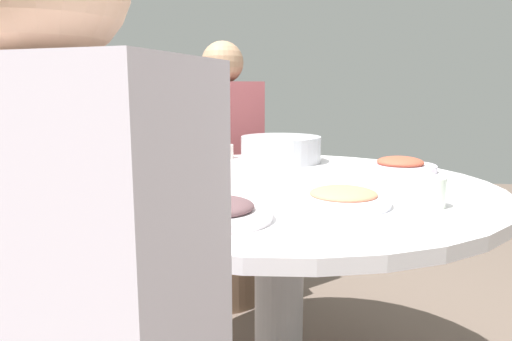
{
  "coord_description": "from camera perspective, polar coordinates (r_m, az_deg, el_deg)",
  "views": [
    {
      "loc": [
        -0.13,
        1.34,
        1.02
      ],
      "look_at": [
        0.08,
        -0.09,
        0.77
      ],
      "focal_mm": 33.1,
      "sensor_mm": 36.0,
      "label": 1
    }
  ],
  "objects": [
    {
      "name": "green_bottle",
      "position": [
        1.57,
        -15.71,
        3.56
      ],
      "size": [
        0.07,
        0.07,
        0.27
      ],
      "color": "#2D7C4A",
      "rests_on": "round_dining_table"
    },
    {
      "name": "soup_bowl",
      "position": [
        1.37,
        -9.82,
        -0.38
      ],
      "size": [
        0.26,
        0.26,
        0.07
      ],
      "color": "white",
      "rests_on": "round_dining_table"
    },
    {
      "name": "round_dining_table",
      "position": [
        1.42,
        2.85,
        -7.49
      ],
      "size": [
        1.24,
        1.24,
        0.75
      ],
      "color": "#99999E",
      "rests_on": "ground"
    },
    {
      "name": "dish_stirfry",
      "position": [
        1.66,
        17.01,
        0.61
      ],
      "size": [
        0.24,
        0.24,
        0.05
      ],
      "color": "silver",
      "rests_on": "round_dining_table"
    },
    {
      "name": "dish_tofu_braise",
      "position": [
        1.73,
        -8.28,
        1.2
      ],
      "size": [
        0.2,
        0.2,
        0.04
      ],
      "color": "silver",
      "rests_on": "round_dining_table"
    },
    {
      "name": "stool_for_diner_right",
      "position": [
        2.32,
        -3.79,
        -9.92
      ],
      "size": [
        0.34,
        0.34,
        0.47
      ],
      "primitive_type": "cylinder",
      "color": "brown",
      "rests_on": "ground"
    },
    {
      "name": "tea_cup_far",
      "position": [
        1.17,
        20.15,
        -2.47
      ],
      "size": [
        0.08,
        0.08,
        0.07
      ],
      "primitive_type": "cylinder",
      "color": "white",
      "rests_on": "round_dining_table"
    },
    {
      "name": "dish_shrimp",
      "position": [
        1.14,
        10.5,
        -3.24
      ],
      "size": [
        0.22,
        0.22,
        0.04
      ],
      "color": "silver",
      "rests_on": "round_dining_table"
    },
    {
      "name": "dish_eggplant",
      "position": [
        1.0,
        -4.65,
        -4.93
      ],
      "size": [
        0.23,
        0.23,
        0.05
      ],
      "color": "white",
      "rests_on": "round_dining_table"
    },
    {
      "name": "diner_left",
      "position": [
        0.6,
        -22.46,
        -13.48
      ],
      "size": [
        0.38,
        0.39,
        0.76
      ],
      "color": "#2D333D",
      "rests_on": "stool_for_diner_left"
    },
    {
      "name": "diner_right",
      "position": [
        2.19,
        -3.95,
        3.81
      ],
      "size": [
        0.43,
        0.44,
        0.76
      ],
      "color": "#2D333D",
      "rests_on": "stool_for_diner_right"
    },
    {
      "name": "rice_bowl",
      "position": [
        1.78,
        3.03,
        2.67
      ],
      "size": [
        0.3,
        0.3,
        0.11
      ],
      "color": "#B2B5BA",
      "rests_on": "round_dining_table"
    },
    {
      "name": "tea_cup_near",
      "position": [
        1.87,
        -3.85,
        2.31
      ],
      "size": [
        0.07,
        0.07,
        0.05
      ],
      "primitive_type": "cylinder",
      "color": "silver",
      "rests_on": "round_dining_table"
    }
  ]
}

